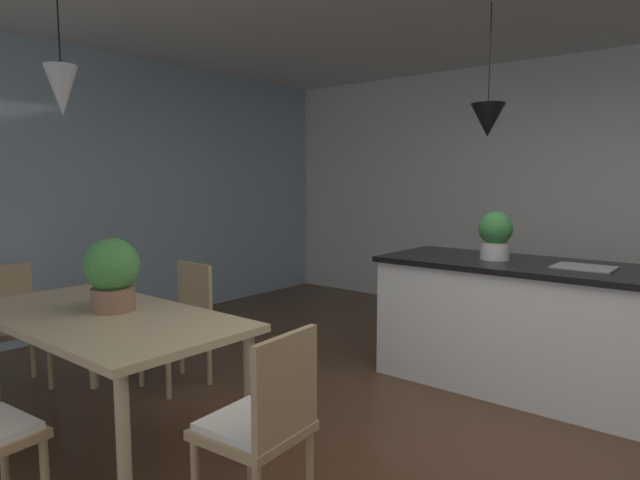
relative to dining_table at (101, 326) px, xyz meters
The scene contains 12 objects.
ground_plane 2.24m from the dining_table, 30.74° to the left, with size 10.00×8.40×0.04m, color #4C301E.
wall_back_kitchen 4.77m from the dining_table, 67.18° to the left, with size 10.00×0.12×2.70m, color silver.
window_wall_left_glazing 2.57m from the dining_table, 153.99° to the left, with size 0.06×8.40×2.70m, color #9EB7C6.
dining_table is the anchor object (origin of this frame).
chair_kitchen_end 1.27m from the dining_table, ahead, with size 0.43×0.43×0.87m.
chair_window_end 1.27m from the dining_table, behind, with size 0.43×0.43×0.87m.
chair_far_left 0.92m from the dining_table, 116.09° to the left, with size 0.41×0.41×0.87m.
kitchen_island 2.84m from the dining_table, 53.96° to the left, with size 2.25×0.85×0.91m.
pendant_over_table 1.29m from the dining_table, 142.61° to the right, with size 0.17×0.17×0.89m.
pendant_over_island_main 2.88m from the dining_table, 61.79° to the left, with size 0.24×0.24×0.92m.
potted_plant_on_island 2.68m from the dining_table, 60.18° to the left, with size 0.24×0.24×0.35m.
potted_plant_on_table 0.30m from the dining_table, 93.60° to the left, with size 0.30×0.30×0.41m.
Camera 1 is at (0.96, -2.59, 1.47)m, focal length 30.44 mm.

